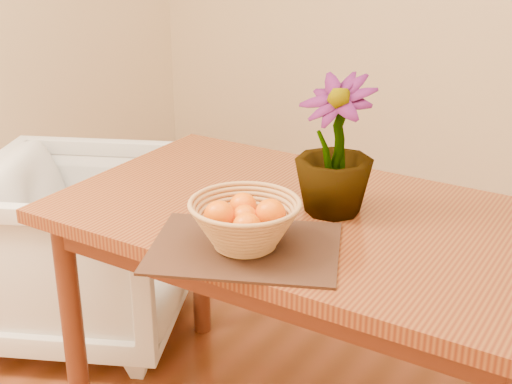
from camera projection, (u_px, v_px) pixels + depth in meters
The scene contains 6 objects.
table at pixel (313, 243), 1.93m from camera, with size 1.40×0.80×0.75m.
placemat at pixel (245, 248), 1.70m from camera, with size 0.45×0.34×0.01m, color #341B13.
wicker_basket at pixel (245, 226), 1.68m from camera, with size 0.27×0.27×0.11m.
orange_pile at pixel (245, 216), 1.67m from camera, with size 0.17×0.16×0.07m.
potted_plant at pixel (335, 146), 1.84m from camera, with size 0.21×0.21×0.37m, color #1B4212.
armchair at pixel (83, 240), 2.62m from camera, with size 0.72×0.67×0.74m, color gray.
Camera 1 is at (0.78, -1.26, 1.52)m, focal length 50.00 mm.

